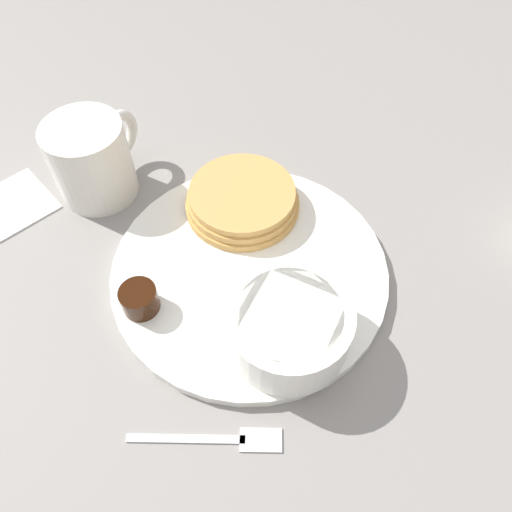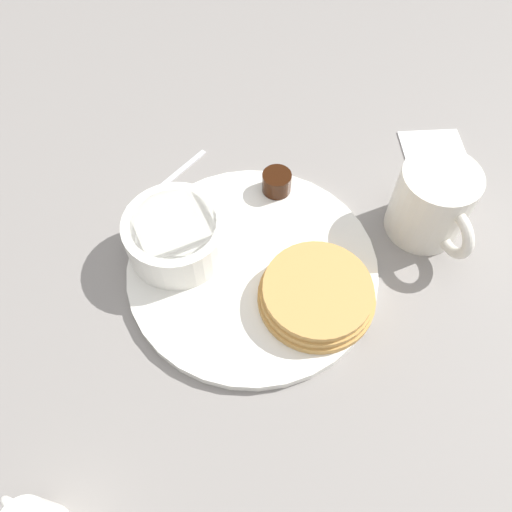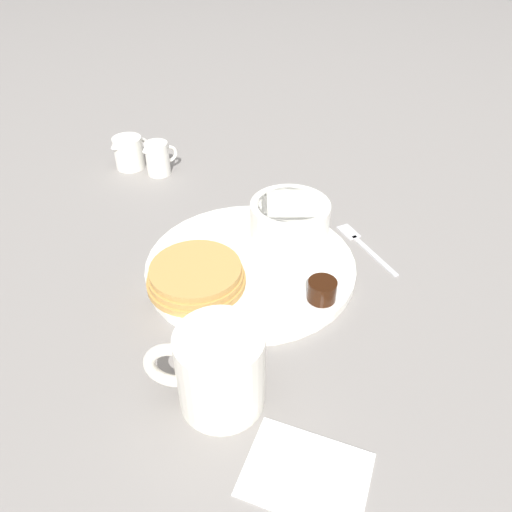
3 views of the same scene
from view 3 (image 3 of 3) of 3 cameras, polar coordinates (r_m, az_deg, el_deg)
The scene contains 11 objects.
ground_plane at distance 0.68m, azimuth -0.61°, elevation -1.46°, with size 4.00×4.00×0.00m, color gray.
plate at distance 0.68m, azimuth -0.62°, elevation -1.07°, with size 0.28×0.28×0.01m.
pancake_stack at distance 0.64m, azimuth -6.87°, elevation -2.24°, with size 0.13×0.13×0.03m.
bowl at distance 0.71m, azimuth 3.89°, elevation 4.40°, with size 0.11×0.11×0.05m.
syrup_cup at distance 0.62m, azimuth 7.54°, elevation -3.90°, with size 0.04×0.04×0.03m.
butter_ramekin at distance 0.73m, azimuth 5.91°, elevation 3.95°, with size 0.04×0.04×0.04m.
coffee_mug at distance 0.50m, azimuth -4.38°, elevation -12.82°, with size 0.12×0.09×0.09m.
creamer_pitcher_near at distance 0.91m, azimuth -11.14°, elevation 10.94°, with size 0.05×0.05×0.06m.
creamer_pitcher_far at distance 0.94m, azimuth -14.31°, elevation 11.44°, with size 0.05×0.07×0.06m.
fork at distance 0.74m, azimuth 11.89°, elevation 1.52°, with size 0.11×0.10×0.00m.
napkin at distance 0.49m, azimuth 5.75°, elevation -23.51°, with size 0.11×0.09×0.00m.
Camera 3 is at (-0.20, 0.48, 0.43)m, focal length 35.00 mm.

